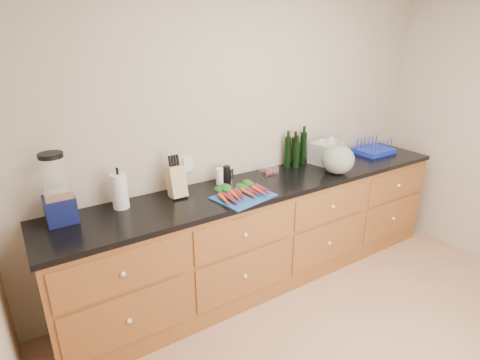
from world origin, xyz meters
TOP-DOWN VIEW (x-y plane):
  - wall_back at (0.00, 1.62)m, footprint 4.10×0.05m
  - cabinets at (0.00, 1.30)m, footprint 3.60×0.64m
  - countertop at (0.00, 1.30)m, footprint 3.64×0.62m
  - cutting_board at (-0.36, 1.14)m, footprint 0.48×0.39m
  - carrots at (-0.36, 1.18)m, footprint 0.38×0.28m
  - squash at (0.63, 1.14)m, footprint 0.29×0.29m
  - blender_appliance at (-1.58, 1.46)m, footprint 0.19×0.19m
  - paper_towel at (-1.19, 1.46)m, footprint 0.11×0.11m
  - knife_block at (-0.77, 1.44)m, footprint 0.12×0.12m
  - grinder_salt at (-0.37, 1.48)m, footprint 0.06×0.06m
  - grinder_pepper at (-0.31, 1.48)m, footprint 0.06×0.06m
  - canister_chrome at (-0.27, 1.48)m, footprint 0.05×0.05m
  - tomato_box at (0.12, 1.47)m, footprint 0.14×0.11m
  - bottles at (0.46, 1.51)m, footprint 0.25×0.13m
  - grocery_bag at (0.76, 1.42)m, footprint 0.31×0.27m
  - dish_rack at (1.42, 1.38)m, footprint 0.37×0.30m

SIDE VIEW (x-z plane):
  - cabinets at x=0.00m, z-range 0.00..0.90m
  - countertop at x=0.00m, z-range 0.90..0.94m
  - cutting_board at x=-0.36m, z-range 0.94..0.95m
  - tomato_box at x=0.12m, z-range 0.94..1.00m
  - carrots at x=-0.36m, z-range 0.95..1.00m
  - dish_rack at x=1.42m, z-range 0.90..1.05m
  - canister_chrome at x=-0.27m, z-range 0.94..1.06m
  - grinder_salt at x=-0.37m, z-range 0.94..1.07m
  - grinder_pepper at x=-0.31m, z-range 0.94..1.08m
  - grocery_bag at x=0.76m, z-range 0.94..1.14m
  - knife_block at x=-0.77m, z-range 0.94..1.18m
  - paper_towel at x=-1.19m, z-range 0.94..1.19m
  - squash at x=0.63m, z-range 0.94..1.20m
  - bottles at x=0.46m, z-range 0.93..1.23m
  - blender_appliance at x=-1.58m, z-range 0.91..1.38m
  - wall_back at x=0.00m, z-range 0.00..2.60m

